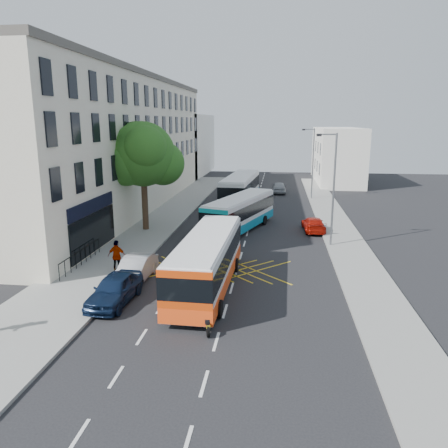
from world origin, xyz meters
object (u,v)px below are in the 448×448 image
(motorbike, at_px, (206,311))
(parked_car_silver, at_px, (136,269))
(lamp_near, at_px, (332,184))
(distant_car_silver, at_px, (279,187))
(parked_car_blue, at_px, (115,289))
(lamp_far, at_px, (312,160))
(pedestrian_far, at_px, (117,256))
(red_hatchback, at_px, (313,224))
(distant_car_grey, at_px, (249,178))
(street_tree, at_px, (143,155))
(bus_mid, at_px, (240,213))
(bus_far, at_px, (240,189))
(bus_near, at_px, (207,261))

(motorbike, height_order, parked_car_silver, motorbike)
(lamp_near, height_order, distant_car_silver, lamp_near)
(parked_car_blue, bearing_deg, motorbike, -21.29)
(parked_car_blue, bearing_deg, lamp_far, 72.60)
(lamp_near, xyz_separation_m, distant_car_silver, (-3.70, 24.17, -3.89))
(pedestrian_far, bearing_deg, red_hatchback, -132.87)
(distant_car_grey, bearing_deg, street_tree, -107.65)
(bus_mid, bearing_deg, lamp_near, -12.53)
(bus_far, distance_m, red_hatchback, 13.18)
(bus_near, bearing_deg, street_tree, 122.03)
(street_tree, relative_size, red_hatchback, 2.16)
(lamp_far, relative_size, motorbike, 4.00)
(bus_mid, bearing_deg, parked_car_silver, -93.39)
(street_tree, height_order, bus_far, street_tree)
(bus_mid, distance_m, parked_car_blue, 16.53)
(bus_mid, relative_size, parked_car_blue, 2.41)
(distant_car_silver, bearing_deg, distant_car_grey, -66.22)
(bus_near, height_order, motorbike, bus_near)
(red_hatchback, bearing_deg, motorbike, 68.23)
(lamp_far, xyz_separation_m, parked_car_silver, (-11.80, -28.45, -3.93))
(parked_car_silver, bearing_deg, bus_near, -7.80)
(street_tree, bearing_deg, distant_car_silver, 62.56)
(parked_car_blue, bearing_deg, red_hatchback, 58.86)
(bus_far, bearing_deg, bus_near, -84.78)
(distant_car_grey, height_order, pedestrian_far, pedestrian_far)
(red_hatchback, relative_size, distant_car_silver, 0.96)
(pedestrian_far, bearing_deg, bus_mid, -115.58)
(motorbike, bearing_deg, parked_car_blue, 140.62)
(distant_car_grey, height_order, distant_car_silver, distant_car_silver)
(bus_near, bearing_deg, distant_car_grey, 92.21)
(street_tree, xyz_separation_m, distant_car_silver, (11.01, 21.21, -5.57))
(parked_car_blue, distance_m, distant_car_silver, 36.77)
(street_tree, xyz_separation_m, red_hatchback, (13.91, 1.54, -5.70))
(parked_car_silver, height_order, red_hatchback, parked_car_silver)
(street_tree, bearing_deg, red_hatchback, 6.33)
(parked_car_silver, distance_m, red_hatchback, 16.99)
(distant_car_silver, relative_size, pedestrian_far, 2.19)
(distant_car_grey, bearing_deg, bus_near, -94.65)
(parked_car_blue, bearing_deg, parked_car_silver, 93.01)
(lamp_near, bearing_deg, distant_car_grey, 103.64)
(street_tree, distance_m, motorbike, 19.47)
(bus_far, distance_m, pedestrian_far, 23.78)
(street_tree, height_order, distant_car_grey, street_tree)
(street_tree, distance_m, lamp_far, 22.57)
(bus_mid, xyz_separation_m, distant_car_silver, (3.20, 20.11, -0.78))
(distant_car_silver, bearing_deg, parked_car_blue, 75.60)
(street_tree, bearing_deg, distant_car_grey, 77.83)
(bus_mid, relative_size, distant_car_grey, 2.12)
(parked_car_blue, distance_m, red_hatchback, 19.59)
(lamp_near, relative_size, motorbike, 4.00)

